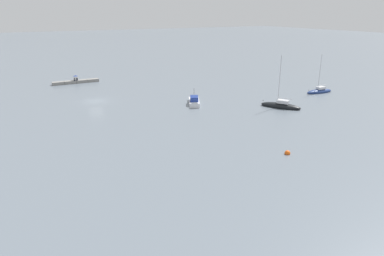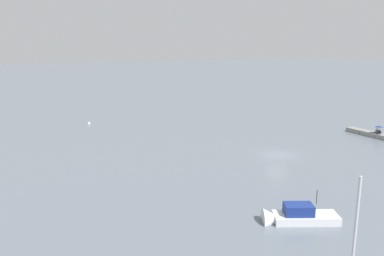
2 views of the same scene
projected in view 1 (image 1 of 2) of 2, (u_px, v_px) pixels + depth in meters
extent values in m
plane|color=slate|center=(96.00, 101.00, 65.41)|extent=(500.00, 500.00, 0.00)
cube|color=gray|center=(93.00, 80.00, 83.34)|extent=(2.63, 1.51, 0.68)
cube|color=gray|center=(82.00, 81.00, 82.13)|extent=(2.63, 1.51, 0.68)
cube|color=gray|center=(70.00, 82.00, 80.92)|extent=(2.63, 1.51, 0.68)
cube|color=gray|center=(58.00, 83.00, 79.71)|extent=(2.63, 1.51, 0.68)
cube|color=#1E2333|center=(77.00, 80.00, 81.21)|extent=(0.43, 0.48, 0.16)
cube|color=#232328|center=(77.00, 79.00, 81.40)|extent=(0.43, 0.29, 0.52)
sphere|color=tan|center=(77.00, 78.00, 81.28)|extent=(0.22, 0.22, 0.22)
cube|color=#1E2333|center=(75.00, 80.00, 81.02)|extent=(0.43, 0.48, 0.16)
cube|color=gray|center=(75.00, 79.00, 81.21)|extent=(0.43, 0.29, 0.52)
sphere|color=tan|center=(74.00, 78.00, 81.09)|extent=(0.22, 0.22, 0.22)
cylinder|color=black|center=(76.00, 78.00, 81.25)|extent=(0.02, 0.02, 1.05)
cone|color=navy|center=(75.00, 76.00, 81.06)|extent=(1.16, 1.16, 0.20)
sphere|color=black|center=(75.00, 75.00, 81.02)|extent=(0.05, 0.05, 0.05)
ellipsoid|color=black|center=(281.00, 106.00, 60.96)|extent=(5.56, 7.10, 1.22)
cube|color=silver|center=(283.00, 102.00, 60.51)|extent=(2.10, 2.34, 0.56)
cylinder|color=silver|center=(280.00, 79.00, 59.66)|extent=(0.12, 0.12, 8.34)
cylinder|color=silver|center=(285.00, 98.00, 60.15)|extent=(1.42, 2.15, 0.09)
sphere|color=black|center=(263.00, 100.00, 62.24)|extent=(0.16, 0.16, 0.16)
ellipsoid|color=navy|center=(319.00, 92.00, 72.03)|extent=(6.46, 2.28, 1.09)
cube|color=silver|center=(321.00, 88.00, 71.90)|extent=(1.85, 1.22, 0.50)
cylinder|color=silver|center=(320.00, 72.00, 70.47)|extent=(0.11, 0.11, 7.32)
cylinder|color=silver|center=(322.00, 85.00, 71.82)|extent=(2.22, 0.25, 0.08)
sphere|color=black|center=(309.00, 90.00, 70.71)|extent=(0.15, 0.15, 0.15)
cube|color=silver|center=(194.00, 102.00, 63.76)|extent=(4.02, 5.44, 0.86)
cone|color=silver|center=(195.00, 106.00, 61.33)|extent=(2.43, 2.43, 1.81)
cube|color=navy|center=(194.00, 99.00, 62.90)|extent=(2.31, 2.67, 0.86)
cube|color=#283847|center=(194.00, 99.00, 62.30)|extent=(1.26, 0.71, 0.60)
cylinder|color=black|center=(194.00, 91.00, 63.88)|extent=(0.05, 0.05, 1.20)
sphere|color=#EA5914|center=(287.00, 153.00, 41.24)|extent=(0.70, 0.70, 0.70)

